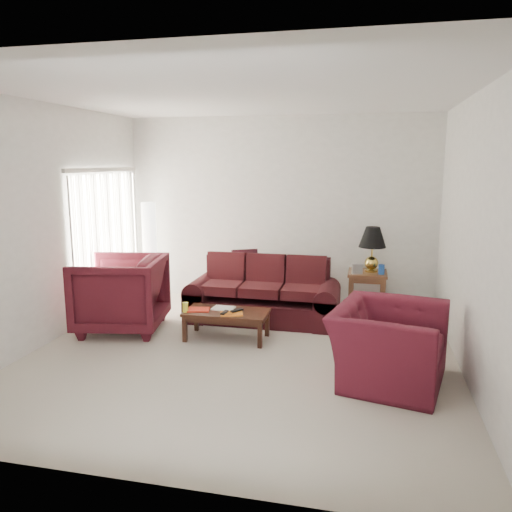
# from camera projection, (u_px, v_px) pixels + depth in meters

# --- Properties ---
(floor) EXTENTS (5.00, 5.00, 0.00)m
(floor) POSITION_uv_depth(u_px,v_px,m) (240.00, 355.00, 5.97)
(floor) COLOR beige
(floor) RESTS_ON ground
(blinds) EXTENTS (0.10, 2.00, 2.16)m
(blinds) POSITION_uv_depth(u_px,v_px,m) (107.00, 242.00, 7.54)
(blinds) COLOR silver
(blinds) RESTS_ON ground
(sofa) EXTENTS (2.18, 0.96, 0.89)m
(sofa) POSITION_uv_depth(u_px,v_px,m) (263.00, 291.00, 7.20)
(sofa) COLOR black
(sofa) RESTS_ON ground
(throw_pillow) EXTENTS (0.45, 0.36, 0.42)m
(throw_pillow) POSITION_uv_depth(u_px,v_px,m) (245.00, 262.00, 7.98)
(throw_pillow) COLOR black
(throw_pillow) RESTS_ON sofa
(end_table) EXTENTS (0.60, 0.60, 0.63)m
(end_table) POSITION_uv_depth(u_px,v_px,m) (367.00, 292.00, 7.63)
(end_table) COLOR #4C331A
(end_table) RESTS_ON ground
(table_lamp) EXTENTS (0.54, 0.54, 0.68)m
(table_lamp) POSITION_uv_depth(u_px,v_px,m) (372.00, 249.00, 7.53)
(table_lamp) COLOR #AE8D36
(table_lamp) RESTS_ON end_table
(clock) EXTENTS (0.16, 0.10, 0.15)m
(clock) POSITION_uv_depth(u_px,v_px,m) (357.00, 269.00, 7.42)
(clock) COLOR #B5B5B9
(clock) RESTS_ON end_table
(blue_canister) EXTENTS (0.09, 0.09, 0.15)m
(blue_canister) POSITION_uv_depth(u_px,v_px,m) (381.00, 269.00, 7.40)
(blue_canister) COLOR navy
(blue_canister) RESTS_ON end_table
(picture_frame) EXTENTS (0.16, 0.18, 0.05)m
(picture_frame) POSITION_uv_depth(u_px,v_px,m) (361.00, 265.00, 7.72)
(picture_frame) COLOR silver
(picture_frame) RESTS_ON end_table
(floor_lamp) EXTENTS (0.30, 0.30, 1.65)m
(floor_lamp) POSITION_uv_depth(u_px,v_px,m) (150.00, 251.00, 8.20)
(floor_lamp) COLOR white
(floor_lamp) RESTS_ON ground
(armchair_left) EXTENTS (1.31, 1.28, 1.03)m
(armchair_left) POSITION_uv_depth(u_px,v_px,m) (121.00, 294.00, 6.77)
(armchair_left) COLOR #3E0E16
(armchair_left) RESTS_ON ground
(armchair_right) EXTENTS (1.32, 1.43, 0.80)m
(armchair_right) POSITION_uv_depth(u_px,v_px,m) (388.00, 344.00, 5.20)
(armchair_right) COLOR #47101C
(armchair_right) RESTS_ON ground
(coffee_table) EXTENTS (1.11, 0.61, 0.38)m
(coffee_table) POSITION_uv_depth(u_px,v_px,m) (227.00, 325.00, 6.48)
(coffee_table) COLOR black
(coffee_table) RESTS_ON ground
(magazine_red) EXTENTS (0.32, 0.27, 0.02)m
(magazine_red) POSITION_uv_depth(u_px,v_px,m) (199.00, 310.00, 6.48)
(magazine_red) COLOR red
(magazine_red) RESTS_ON coffee_table
(magazine_white) EXTENTS (0.29, 0.23, 0.02)m
(magazine_white) POSITION_uv_depth(u_px,v_px,m) (223.00, 308.00, 6.54)
(magazine_white) COLOR white
(magazine_white) RESTS_ON coffee_table
(magazine_orange) EXTENTS (0.33, 0.28, 0.02)m
(magazine_orange) POSITION_uv_depth(u_px,v_px,m) (231.00, 314.00, 6.31)
(magazine_orange) COLOR #BD5F16
(magazine_orange) RESTS_ON coffee_table
(remote_a) EXTENTS (0.06, 0.17, 0.02)m
(remote_a) POSITION_uv_depth(u_px,v_px,m) (225.00, 312.00, 6.30)
(remote_a) COLOR black
(remote_a) RESTS_ON coffee_table
(remote_b) EXTENTS (0.15, 0.18, 0.02)m
(remote_b) POSITION_uv_depth(u_px,v_px,m) (237.00, 310.00, 6.38)
(remote_b) COLOR black
(remote_b) RESTS_ON coffee_table
(yellow_glass) EXTENTS (0.09, 0.09, 0.13)m
(yellow_glass) POSITION_uv_depth(u_px,v_px,m) (185.00, 307.00, 6.40)
(yellow_glass) COLOR #FEF338
(yellow_glass) RESTS_ON coffee_table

